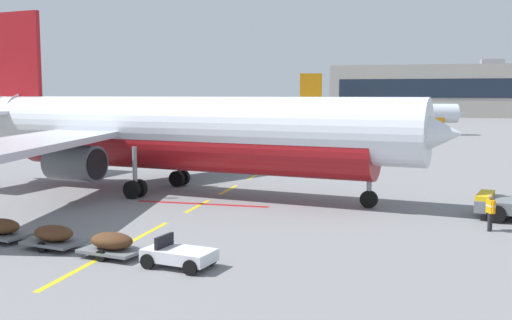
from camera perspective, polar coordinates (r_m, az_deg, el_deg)
The scene contains 6 objects.
apron_paint_markings at distance 49.07m, azimuth 0.69°, elevation -1.09°, with size 8.00×95.27×0.01m.
airliner_foreground at distance 38.28m, azimuth -7.63°, elevation 2.69°, with size 34.74×34.14×12.20m.
airliner_mid_left at distance 94.97m, azimuth 11.61°, elevation 4.25°, with size 27.05×26.42×9.56m.
baggage_train at distance 25.02m, azimuth -16.31°, elevation -7.37°, with size 11.66×3.70×1.14m.
ground_crew_worker at distance 29.79m, azimuth 21.58°, elevation -4.51°, with size 0.40×0.67×1.71m.
terminal_satellite at distance 178.07m, azimuth 18.38°, elevation 6.29°, with size 67.39×20.15×15.90m.
Camera 1 is at (29.47, -10.19, 6.36)m, focal length 41.68 mm.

